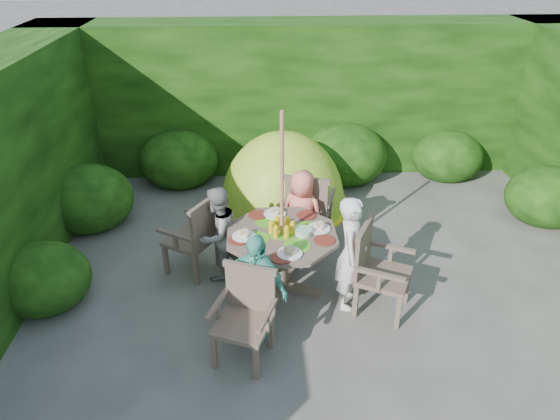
{
  "coord_description": "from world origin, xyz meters",
  "views": [
    {
      "loc": [
        -0.89,
        -4.47,
        3.74
      ],
      "look_at": [
        -0.63,
        0.7,
        0.85
      ],
      "focal_mm": 32.0,
      "sensor_mm": 36.0,
      "label": 1
    }
  ],
  "objects_px": {
    "child_right": "(351,253)",
    "garden_chair_right": "(377,268)",
    "patio_table": "(282,242)",
    "garden_chair_front": "(245,314)",
    "garden_chair_left": "(196,235)",
    "child_front": "(256,286)",
    "garden_chair_back": "(308,207)",
    "child_left": "(218,234)",
    "parasol_pole": "(282,208)",
    "child_back": "(302,214)",
    "dome_tent": "(283,205)"
  },
  "relations": [
    {
      "from": "dome_tent",
      "to": "parasol_pole",
      "type": "bearing_deg",
      "value": -83.65
    },
    {
      "from": "patio_table",
      "to": "garden_chair_left",
      "type": "xyz_separation_m",
      "value": [
        -1.02,
        0.39,
        -0.12
      ]
    },
    {
      "from": "child_left",
      "to": "child_front",
      "type": "relative_size",
      "value": 0.98
    },
    {
      "from": "parasol_pole",
      "to": "garden_chair_back",
      "type": "bearing_deg",
      "value": 67.89
    },
    {
      "from": "parasol_pole",
      "to": "garden_chair_right",
      "type": "distance_m",
      "value": 1.23
    },
    {
      "from": "garden_chair_right",
      "to": "garden_chair_back",
      "type": "bearing_deg",
      "value": 49.63
    },
    {
      "from": "garden_chair_front",
      "to": "child_front",
      "type": "bearing_deg",
      "value": 89.08
    },
    {
      "from": "patio_table",
      "to": "child_left",
      "type": "bearing_deg",
      "value": 158.31
    },
    {
      "from": "child_back",
      "to": "child_front",
      "type": "distance_m",
      "value": 1.6
    },
    {
      "from": "child_right",
      "to": "garden_chair_right",
      "type": "bearing_deg",
      "value": -95.25
    },
    {
      "from": "garden_chair_back",
      "to": "child_back",
      "type": "bearing_deg",
      "value": 84.38
    },
    {
      "from": "child_right",
      "to": "child_back",
      "type": "bearing_deg",
      "value": 38.33
    },
    {
      "from": "garden_chair_left",
      "to": "child_back",
      "type": "bearing_deg",
      "value": 135.83
    },
    {
      "from": "garden_chair_front",
      "to": "child_right",
      "type": "relative_size",
      "value": 0.69
    },
    {
      "from": "child_right",
      "to": "parasol_pole",
      "type": "bearing_deg",
      "value": 83.33
    },
    {
      "from": "garden_chair_front",
      "to": "child_right",
      "type": "xyz_separation_m",
      "value": [
        1.15,
        0.72,
        0.18
      ]
    },
    {
      "from": "garden_chair_right",
      "to": "child_back",
      "type": "bearing_deg",
      "value": 58.6
    },
    {
      "from": "garden_chair_back",
      "to": "dome_tent",
      "type": "relative_size",
      "value": 0.43
    },
    {
      "from": "patio_table",
      "to": "child_right",
      "type": "distance_m",
      "value": 0.8
    },
    {
      "from": "garden_chair_front",
      "to": "child_back",
      "type": "height_order",
      "value": "child_back"
    },
    {
      "from": "garden_chair_right",
      "to": "child_back",
      "type": "distance_m",
      "value": 1.35
    },
    {
      "from": "dome_tent",
      "to": "garden_chair_back",
      "type": "bearing_deg",
      "value": -65.32
    },
    {
      "from": "child_right",
      "to": "child_left",
      "type": "height_order",
      "value": "child_right"
    },
    {
      "from": "garden_chair_right",
      "to": "garden_chair_front",
      "type": "xyz_separation_m",
      "value": [
        -1.42,
        -0.62,
        -0.04
      ]
    },
    {
      "from": "garden_chair_back",
      "to": "garden_chair_left",
      "type": "bearing_deg",
      "value": 40.83
    },
    {
      "from": "garden_chair_left",
      "to": "patio_table",
      "type": "bearing_deg",
      "value": 99.94
    },
    {
      "from": "dome_tent",
      "to": "child_front",
      "type": "bearing_deg",
      "value": -88.69
    },
    {
      "from": "garden_chair_left",
      "to": "garden_chair_back",
      "type": "distance_m",
      "value": 1.56
    },
    {
      "from": "garden_chair_right",
      "to": "garden_chair_back",
      "type": "relative_size",
      "value": 1.0
    },
    {
      "from": "parasol_pole",
      "to": "child_right",
      "type": "relative_size",
      "value": 1.63
    },
    {
      "from": "patio_table",
      "to": "garden_chair_left",
      "type": "relative_size",
      "value": 1.74
    },
    {
      "from": "parasol_pole",
      "to": "child_back",
      "type": "xyz_separation_m",
      "value": [
        0.3,
        0.74,
        -0.51
      ]
    },
    {
      "from": "garden_chair_back",
      "to": "parasol_pole",
      "type": "bearing_deg",
      "value": 85.35
    },
    {
      "from": "garden_chair_left",
      "to": "child_left",
      "type": "distance_m",
      "value": 0.3
    },
    {
      "from": "child_left",
      "to": "child_front",
      "type": "distance_m",
      "value": 1.13
    },
    {
      "from": "garden_chair_front",
      "to": "dome_tent",
      "type": "xyz_separation_m",
      "value": [
        0.53,
        3.1,
        -0.5
      ]
    },
    {
      "from": "child_right",
      "to": "dome_tent",
      "type": "relative_size",
      "value": 0.57
    },
    {
      "from": "child_right",
      "to": "dome_tent",
      "type": "height_order",
      "value": "child_right"
    },
    {
      "from": "garden_chair_left",
      "to": "child_front",
      "type": "xyz_separation_m",
      "value": [
        0.72,
        -1.14,
        0.08
      ]
    },
    {
      "from": "patio_table",
      "to": "garden_chair_right",
      "type": "bearing_deg",
      "value": -21.43
    },
    {
      "from": "patio_table",
      "to": "parasol_pole",
      "type": "height_order",
      "value": "parasol_pole"
    },
    {
      "from": "garden_chair_front",
      "to": "child_right",
      "type": "height_order",
      "value": "child_right"
    },
    {
      "from": "garden_chair_left",
      "to": "garden_chair_back",
      "type": "height_order",
      "value": "garden_chair_back"
    },
    {
      "from": "child_right",
      "to": "child_back",
      "type": "distance_m",
      "value": 1.13
    },
    {
      "from": "garden_chair_back",
      "to": "patio_table",
      "type": "bearing_deg",
      "value": 85.59
    },
    {
      "from": "parasol_pole",
      "to": "dome_tent",
      "type": "relative_size",
      "value": 0.93
    },
    {
      "from": "parasol_pole",
      "to": "garden_chair_right",
      "type": "relative_size",
      "value": 2.18
    },
    {
      "from": "patio_table",
      "to": "garden_chair_back",
      "type": "relative_size",
      "value": 1.71
    },
    {
      "from": "garden_chair_right",
      "to": "garden_chair_left",
      "type": "xyz_separation_m",
      "value": [
        -2.04,
        0.79,
        -0.01
      ]
    },
    {
      "from": "patio_table",
      "to": "garden_chair_front",
      "type": "distance_m",
      "value": 1.11
    }
  ]
}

